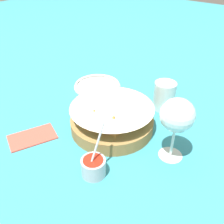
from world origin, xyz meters
TOP-DOWN VIEW (x-y plane):
  - ground_plane at (0.00, 0.00)m, footprint 4.00×4.00m
  - food_basket at (-0.01, -0.03)m, footprint 0.24×0.24m
  - sauce_cup at (-0.17, -0.11)m, footprint 0.07×0.06m
  - wine_glass at (0.00, -0.22)m, footprint 0.08×0.08m
  - beer_mug at (0.19, -0.09)m, footprint 0.11×0.07m
  - side_plate at (0.16, 0.18)m, footprint 0.18×0.18m
  - napkin at (-0.18, 0.12)m, footprint 0.15×0.12m

SIDE VIEW (x-z plane):
  - ground_plane at x=0.00m, z-range 0.00..0.00m
  - napkin at x=-0.18m, z-range 0.00..0.01m
  - side_plate at x=0.16m, z-range 0.00..0.01m
  - sauce_cup at x=-0.17m, z-range -0.04..0.09m
  - food_basket at x=-0.01m, z-range -0.01..0.08m
  - beer_mug at x=0.19m, z-range 0.00..0.09m
  - wine_glass at x=0.00m, z-range 0.04..0.21m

